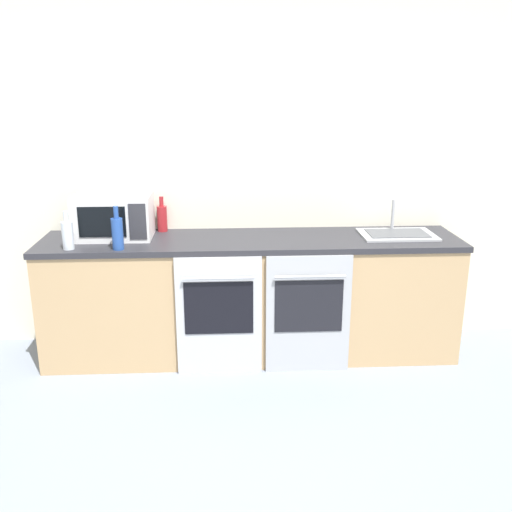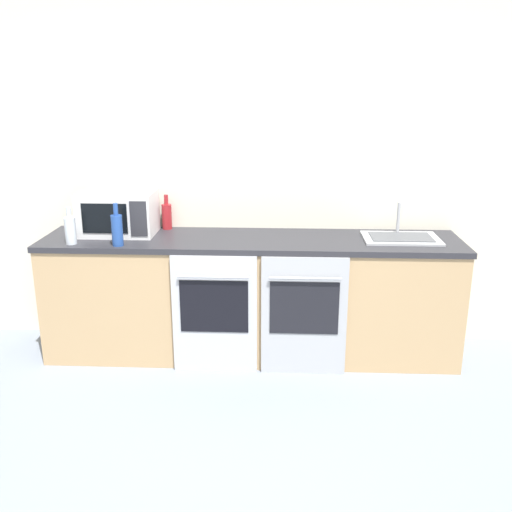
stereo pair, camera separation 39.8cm
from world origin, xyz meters
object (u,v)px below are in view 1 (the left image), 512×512
(bottle_red, at_px, (162,218))
(oven_right, at_px, (308,314))
(microwave, at_px, (114,216))
(bottle_blue, at_px, (117,233))
(bottle_clear, at_px, (68,234))
(oven_left, at_px, (219,315))
(sink, at_px, (397,234))

(bottle_red, bearing_deg, oven_right, -28.66)
(microwave, relative_size, bottle_blue, 1.82)
(bottle_clear, bearing_deg, oven_left, -6.33)
(microwave, distance_m, bottle_red, 0.37)
(microwave, height_order, sink, microwave)
(bottle_blue, height_order, sink, bottle_blue)
(oven_left, xyz_separation_m, microwave, (-0.74, 0.40, 0.61))
(oven_left, height_order, microwave, microwave)
(bottle_red, relative_size, sink, 0.49)
(microwave, xyz_separation_m, bottle_blue, (0.08, -0.32, -0.04))
(bottle_red, bearing_deg, microwave, -152.91)
(oven_right, xyz_separation_m, microwave, (-1.35, 0.40, 0.61))
(microwave, bearing_deg, sink, -1.56)
(oven_right, bearing_deg, oven_left, 180.00)
(oven_right, height_order, bottle_red, bottle_red)
(oven_left, xyz_separation_m, oven_right, (0.61, 0.00, 0.00))
(oven_right, relative_size, bottle_clear, 3.28)
(oven_right, xyz_separation_m, sink, (0.69, 0.34, 0.47))
(oven_left, xyz_separation_m, bottle_clear, (-0.99, 0.11, 0.56))
(oven_left, distance_m, sink, 1.42)
(bottle_red, distance_m, sink, 1.73)
(bottle_blue, height_order, bottle_clear, bottle_blue)
(bottle_red, bearing_deg, bottle_blue, -116.96)
(sink, bearing_deg, oven_left, -165.23)
(bottle_blue, bearing_deg, sink, 7.54)
(oven_right, xyz_separation_m, bottle_red, (-1.03, 0.56, 0.56))
(oven_right, distance_m, bottle_blue, 1.40)
(microwave, distance_m, sink, 2.04)
(oven_left, relative_size, bottle_clear, 3.28)
(microwave, xyz_separation_m, bottle_red, (0.32, 0.16, -0.05))
(oven_left, bearing_deg, bottle_red, 126.53)
(sink, bearing_deg, bottle_blue, -172.46)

